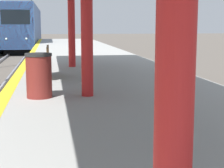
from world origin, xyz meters
name	(u,v)px	position (x,y,z in m)	size (l,w,h in m)	color
train	(25,26)	(0.00, 41.10, 2.34)	(2.82, 23.26, 4.60)	black
trash_bin	(39,75)	(2.41, 6.90, 1.47)	(0.57, 0.57, 0.95)	maroon
bench	(44,61)	(2.46, 10.01, 1.48)	(0.44, 1.69, 0.92)	brown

